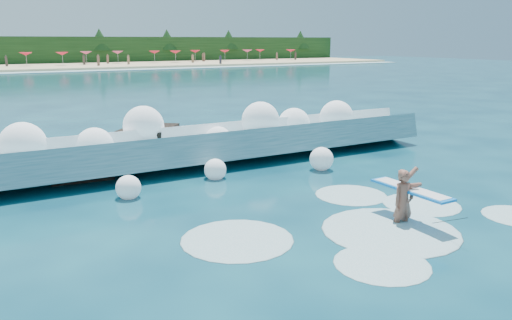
% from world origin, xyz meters
% --- Properties ---
extents(ground, '(200.00, 200.00, 0.00)m').
position_xyz_m(ground, '(0.00, 0.00, 0.00)').
color(ground, '#082C41').
rests_on(ground, ground).
extents(beach, '(140.00, 20.00, 0.40)m').
position_xyz_m(beach, '(0.00, 78.00, 0.20)').
color(beach, tan).
rests_on(beach, ground).
extents(wet_band, '(140.00, 5.00, 0.08)m').
position_xyz_m(wet_band, '(0.00, 67.00, 0.04)').
color(wet_band, silver).
rests_on(wet_band, ground).
extents(breaking_wave, '(19.99, 3.04, 1.72)m').
position_xyz_m(breaking_wave, '(1.33, 7.02, 0.60)').
color(breaking_wave, teal).
rests_on(breaking_wave, ground).
extents(rock_cluster, '(8.56, 3.34, 1.46)m').
position_xyz_m(rock_cluster, '(-2.51, 7.84, 0.46)').
color(rock_cluster, black).
rests_on(rock_cluster, ground).
extents(surfer_with_board, '(0.86, 2.83, 1.64)m').
position_xyz_m(surfer_with_board, '(3.79, -1.19, 0.60)').
color(surfer_with_board, brown).
rests_on(surfer_with_board, ground).
extents(wave_spray, '(14.74, 4.78, 2.20)m').
position_xyz_m(wave_spray, '(1.73, 6.88, 1.14)').
color(wave_spray, white).
rests_on(wave_spray, ground).
extents(surf_foam, '(9.02, 5.84, 0.16)m').
position_xyz_m(surf_foam, '(2.93, -0.87, 0.00)').
color(surf_foam, silver).
rests_on(surf_foam, ground).
extents(beach_umbrellas, '(110.91, 6.62, 0.50)m').
position_xyz_m(beach_umbrellas, '(0.01, 79.56, 2.25)').
color(beach_umbrellas, '#168B7C').
rests_on(beach_umbrellas, ground).
extents(beachgoers, '(86.01, 12.80, 1.93)m').
position_xyz_m(beachgoers, '(15.80, 73.84, 1.10)').
color(beachgoers, '#3F332D').
rests_on(beachgoers, ground).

